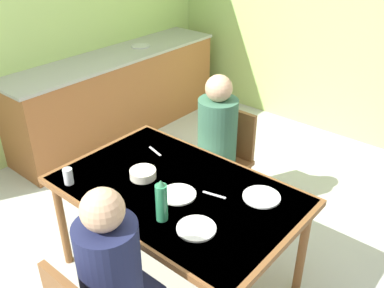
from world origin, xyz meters
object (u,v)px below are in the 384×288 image
(chair_far_diner, at_px, (226,156))
(person_far_diner, at_px, (216,131))
(water_bottle_green_near, at_px, (162,201))
(person_near_diner, at_px, (112,265))
(dining_table, at_px, (177,197))
(kitchen_counter, at_px, (118,94))
(serving_bowl_center, at_px, (143,174))

(chair_far_diner, relative_size, person_far_diner, 1.13)
(water_bottle_green_near, bearing_deg, person_near_diner, -78.29)
(dining_table, bearing_deg, chair_far_diner, 105.17)
(kitchen_counter, relative_size, water_bottle_green_near, 9.76)
(water_bottle_green_near, bearing_deg, chair_far_diner, 108.21)
(kitchen_counter, height_order, dining_table, kitchen_counter)
(dining_table, bearing_deg, person_far_diner, 107.94)
(kitchen_counter, bearing_deg, person_near_diner, -41.14)
(dining_table, relative_size, serving_bowl_center, 8.98)
(person_far_diner, bearing_deg, kitchen_counter, -16.14)
(chair_far_diner, bearing_deg, person_near_diner, 106.42)
(person_far_diner, distance_m, water_bottle_green_near, 1.04)
(chair_far_diner, bearing_deg, serving_bowl_center, 88.90)
(dining_table, distance_m, person_far_diner, 0.75)
(kitchen_counter, distance_m, person_near_diner, 2.91)
(water_bottle_green_near, bearing_deg, person_far_diner, 110.56)
(person_far_diner, bearing_deg, water_bottle_green_near, 110.56)
(chair_far_diner, bearing_deg, water_bottle_green_near, 108.21)
(serving_bowl_center, bearing_deg, chair_far_diner, 88.90)
(kitchen_counter, height_order, water_bottle_green_near, water_bottle_green_near)
(person_near_diner, bearing_deg, chair_far_diner, 106.42)
(chair_far_diner, xyz_separation_m, water_bottle_green_near, (0.36, -1.11, 0.36))
(kitchen_counter, distance_m, serving_bowl_center, 2.14)
(dining_table, height_order, person_far_diner, person_far_diner)
(chair_far_diner, relative_size, serving_bowl_center, 5.12)
(water_bottle_green_near, bearing_deg, dining_table, 117.00)
(chair_far_diner, xyz_separation_m, person_near_diner, (0.45, -1.54, 0.28))
(chair_far_diner, relative_size, person_near_diner, 1.13)
(kitchen_counter, bearing_deg, person_far_diner, -16.14)
(person_near_diner, bearing_deg, person_far_diner, 107.91)
(water_bottle_green_near, relative_size, serving_bowl_center, 1.54)
(chair_far_diner, distance_m, serving_bowl_center, 0.93)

